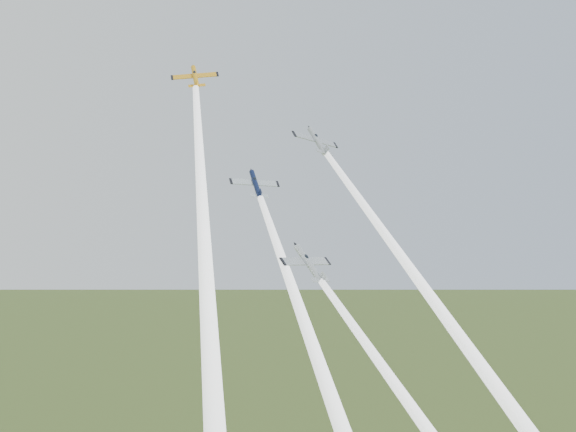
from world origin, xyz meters
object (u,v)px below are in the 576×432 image
(plane_silver_right, at_px, (317,141))
(plane_navy, at_px, (256,184))
(plane_silver_low, at_px, (309,263))
(plane_yellow, at_px, (195,77))

(plane_silver_right, bearing_deg, plane_navy, -178.60)
(plane_navy, relative_size, plane_silver_low, 0.90)
(plane_navy, bearing_deg, plane_silver_right, 14.93)
(plane_yellow, xyz_separation_m, plane_navy, (6.75, -6.84, -16.57))
(plane_silver_right, relative_size, plane_silver_low, 1.01)
(plane_yellow, distance_m, plane_navy, 19.15)
(plane_yellow, height_order, plane_silver_right, plane_yellow)
(plane_yellow, xyz_separation_m, plane_silver_low, (7.52, -19.95, -27.88))
(plane_yellow, height_order, plane_navy, plane_yellow)
(plane_yellow, distance_m, plane_silver_right, 21.52)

